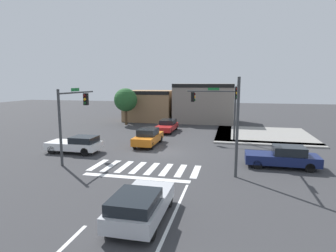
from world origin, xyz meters
The scene contains 15 objects.
ground_plane centered at (0.00, 0.00, 0.00)m, with size 120.00×120.00×0.00m, color #353538.
crosswalk_near centered at (0.00, -4.50, 0.00)m, with size 7.35×2.74×0.01m.
lane_markings centered at (1.16, -11.43, 0.00)m, with size 6.80×18.75×0.01m.
bike_detector_marking centered at (1.76, -8.64, 0.00)m, with size 1.07×1.07×0.01m.
curb_corner_northeast centered at (8.49, 9.42, 0.07)m, with size 10.00×10.60×0.15m.
storefront_row centered at (-1.72, 19.17, 2.58)m, with size 15.84×6.55×5.54m.
traffic_signal_southwest centered at (-5.81, -3.48, 3.73)m, with size 0.32×4.89×5.33m.
traffic_signal_southeast centered at (5.96, -2.96, 4.17)m, with size 0.32×5.60×6.07m.
traffic_signal_northeast centered at (4.04, 5.80, 3.67)m, with size 4.74×0.32×5.31m.
car_red centered at (-1.80, 9.94, 0.69)m, with size 1.88×4.74×1.34m.
car_orange centered at (-1.83, 2.36, 0.78)m, with size 1.79×4.56×1.55m.
car_silver centered at (2.04, -11.62, 0.73)m, with size 1.94×4.27×1.39m.
car_navy centered at (9.13, -2.20, 0.72)m, with size 4.78×1.82×1.48m.
car_white centered at (-6.80, -1.64, 0.71)m, with size 4.35×1.94×1.39m.
roadside_tree centered at (-8.50, 14.00, 3.38)m, with size 3.13×3.13×4.97m.
Camera 1 is at (5.64, -22.20, 5.74)m, focal length 30.32 mm.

